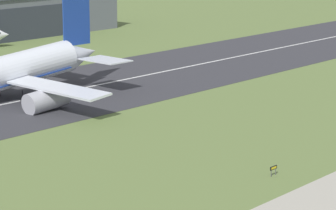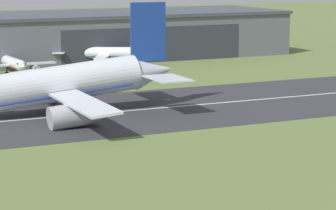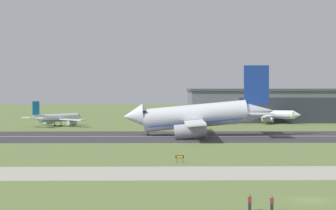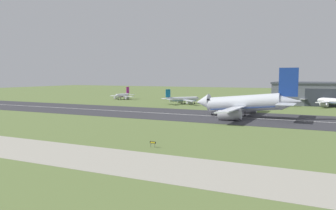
{
  "view_description": "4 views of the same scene",
  "coord_description": "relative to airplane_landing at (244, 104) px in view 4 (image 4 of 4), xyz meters",
  "views": [
    {
      "loc": [
        -100.01,
        -18.09,
        32.87
      ],
      "look_at": [
        -14.77,
        56.99,
        7.05
      ],
      "focal_mm": 85.0,
      "sensor_mm": 36.0,
      "label": 1
    },
    {
      "loc": [
        -50.94,
        -31.06,
        26.61
      ],
      "look_at": [
        0.16,
        75.69,
        5.48
      ],
      "focal_mm": 85.0,
      "sensor_mm": 36.0,
      "label": 2
    },
    {
      "loc": [
        -18.55,
        -77.84,
        13.62
      ],
      "look_at": [
        -15.89,
        72.41,
        9.45
      ],
      "focal_mm": 70.0,
      "sensor_mm": 36.0,
      "label": 3
    },
    {
      "loc": [
        20.67,
        -27.62,
        16.6
      ],
      "look_at": [
        -18.22,
        54.87,
        8.4
      ],
      "focal_mm": 35.0,
      "sensor_mm": 36.0,
      "label": 4
    }
  ],
  "objects": [
    {
      "name": "airplane_parked_far_east",
      "position": [
        -98.25,
        61.82,
        -2.59
      ],
      "size": [
        19.86,
        16.3,
        8.67
      ],
      "color": "silver",
      "rests_on": "ground_plane"
    },
    {
      "name": "airplane_parked_west",
      "position": [
        5.57,
        56.32,
        -2.74
      ],
      "size": [
        21.46,
        18.61,
        8.34
      ],
      "color": "silver",
      "rests_on": "ground_plane"
    },
    {
      "name": "runway_strip",
      "position": [
        7.38,
        -2.61,
        -5.24
      ],
      "size": [
        515.25,
        40.54,
        0.06
      ],
      "primitive_type": "cube",
      "color": "#333338",
      "rests_on": "ground_plane"
    },
    {
      "name": "taxiway_road",
      "position": [
        7.38,
        -78.6,
        -5.24
      ],
      "size": [
        386.44,
        16.59,
        0.05
      ],
      "primitive_type": "cube",
      "color": "#A8A393",
      "rests_on": "ground_plane"
    },
    {
      "name": "airplane_parked_east",
      "position": [
        30.56,
        60.55,
        -1.95
      ],
      "size": [
        24.95,
        21.1,
        10.31
      ],
      "color": "white",
      "rests_on": "ground_plane"
    },
    {
      "name": "airplane_landing",
      "position": [
        0.0,
        0.0,
        0.0
      ],
      "size": [
        42.7,
        53.35,
        19.76
      ],
      "color": "silver",
      "rests_on": "ground_plane"
    },
    {
      "name": "ground_plane",
      "position": [
        7.38,
        -53.05,
        -5.27
      ],
      "size": [
        755.25,
        755.25,
        0.0
      ],
      "primitive_type": "plane",
      "color": "olive"
    },
    {
      "name": "runway_sign",
      "position": [
        -7.02,
        -64.99,
        -4.23
      ],
      "size": [
        1.51,
        0.13,
        1.39
      ],
      "color": "#4C4C51",
      "rests_on": "ground_plane"
    },
    {
      "name": "airplane_parked_centre",
      "position": [
        -45.42,
        45.05,
        -2.45
      ],
      "size": [
        22.12,
        21.96,
        8.83
      ],
      "color": "silver",
      "rests_on": "ground_plane"
    },
    {
      "name": "runway_centreline",
      "position": [
        7.38,
        -2.61,
        -5.2
      ],
      "size": [
        463.73,
        0.7,
        0.01
      ],
      "primitive_type": "cube",
      "color": "silver",
      "rests_on": "runway_strip"
    }
  ]
}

